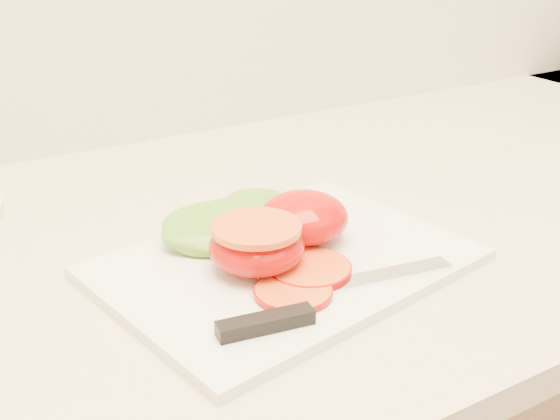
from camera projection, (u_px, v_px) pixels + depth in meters
cutting_board at (286, 263)px, 0.65m from camera, size 0.36×0.29×0.01m
tomato_half_dome at (304, 217)px, 0.67m from camera, size 0.09×0.09×0.05m
tomato_half_cut at (257, 245)px, 0.62m from camera, size 0.09×0.09×0.04m
tomato_slice_0 at (309, 269)px, 0.62m from camera, size 0.07×0.07×0.01m
tomato_slice_1 at (293, 292)px, 0.58m from camera, size 0.06×0.06×0.01m
lettuce_leaf_0 at (229, 226)px, 0.68m from camera, size 0.15×0.11×0.03m
lettuce_leaf_1 at (259, 214)px, 0.71m from camera, size 0.14×0.13×0.02m
knife at (309, 304)px, 0.56m from camera, size 0.23×0.06×0.01m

